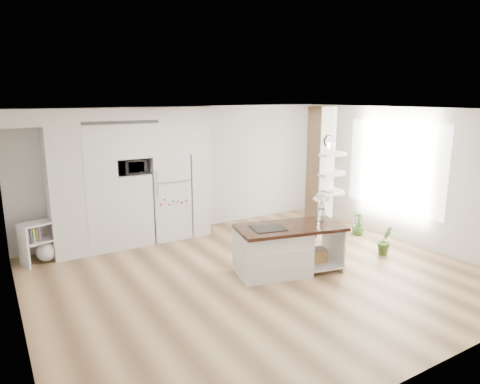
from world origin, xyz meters
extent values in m
cube|color=tan|center=(0.00, 0.00, 0.00)|extent=(7.00, 6.00, 0.01)
cube|color=white|center=(0.00, 0.00, 2.70)|extent=(7.00, 6.00, 0.04)
cube|color=silver|center=(0.00, 3.00, 1.35)|extent=(7.00, 0.04, 2.70)
cube|color=silver|center=(0.00, -3.00, 1.35)|extent=(7.00, 0.04, 2.70)
cube|color=silver|center=(-3.50, 0.00, 1.35)|extent=(0.04, 6.00, 2.70)
cube|color=silver|center=(3.50, 0.00, 1.35)|extent=(0.04, 6.00, 2.70)
cube|color=white|center=(-2.20, 2.67, 1.20)|extent=(1.20, 0.65, 2.40)
cube|color=white|center=(-1.27, 2.67, 0.71)|extent=(0.65, 0.65, 1.42)
cube|color=white|center=(-1.27, 2.67, 2.08)|extent=(0.65, 0.65, 0.65)
cube|color=white|center=(-0.53, 2.67, 2.08)|extent=(0.85, 0.65, 0.65)
cube|color=white|center=(0.10, 2.67, 1.20)|extent=(0.40, 0.65, 2.40)
cube|color=silver|center=(-1.50, 2.65, 2.55)|extent=(4.00, 0.70, 0.30)
cube|color=#262626|center=(-1.50, 2.31, 2.44)|extent=(1.40, 0.04, 0.06)
cube|color=white|center=(-0.53, 2.68, 0.88)|extent=(0.78, 0.66, 1.75)
cube|color=#B2B2B7|center=(-0.53, 2.34, 1.24)|extent=(0.78, 0.01, 0.03)
cube|color=silver|center=(2.30, 1.20, 1.35)|extent=(0.40, 0.40, 2.70)
cube|color=#987B55|center=(2.09, 1.20, 1.35)|extent=(0.02, 0.40, 2.70)
cube|color=#987B55|center=(2.30, 1.41, 1.35)|extent=(0.40, 0.02, 2.70)
cylinder|color=black|center=(2.30, 0.99, 2.02)|extent=(0.25, 0.03, 0.25)
cylinder|color=white|center=(2.30, 0.98, 2.02)|extent=(0.21, 0.01, 0.21)
plane|color=white|center=(3.48, 0.30, 1.50)|extent=(0.00, 2.40, 2.40)
cylinder|color=white|center=(1.70, 0.15, 2.12)|extent=(0.12, 0.12, 0.10)
cube|color=white|center=(0.23, -0.02, 0.37)|extent=(1.29, 0.99, 0.75)
cube|color=white|center=(1.05, -0.21, 0.10)|extent=(0.77, 0.87, 0.04)
cube|color=white|center=(1.34, -0.27, 0.37)|extent=(0.20, 0.74, 0.75)
cube|color=black|center=(0.53, -0.09, 0.77)|extent=(1.92, 1.22, 0.05)
cube|color=black|center=(0.14, 0.00, 0.80)|extent=(0.62, 0.55, 0.01)
cube|color=tan|center=(1.01, -0.20, 0.23)|extent=(0.41, 0.34, 0.22)
cylinder|color=white|center=(1.16, -0.14, 0.91)|extent=(0.12, 0.12, 0.22)
cube|color=white|center=(-3.28, 2.40, 0.38)|extent=(0.15, 0.35, 0.75)
cube|color=white|center=(-2.72, 2.60, 0.38)|extent=(0.15, 0.35, 0.75)
cube|color=white|center=(-3.00, 2.50, 0.74)|extent=(0.72, 0.56, 0.03)
cube|color=white|center=(-3.00, 2.50, 0.41)|extent=(0.69, 0.55, 0.03)
sphere|color=white|center=(-2.92, 2.53, 0.18)|extent=(0.37, 0.37, 0.37)
imported|color=#436E2C|center=(2.54, -0.37, 0.27)|extent=(0.35, 0.31, 0.54)
imported|color=#436E2C|center=(3.00, 0.72, 0.25)|extent=(0.28, 0.28, 0.49)
imported|color=#2D2D2D|center=(-1.27, 2.62, 1.57)|extent=(0.54, 0.37, 0.30)
imported|color=#436E2C|center=(2.63, 1.30, 1.52)|extent=(0.27, 0.23, 0.30)
imported|color=white|center=(2.30, 0.90, 1.00)|extent=(0.22, 0.22, 0.05)
camera|label=1|loc=(-3.68, -5.47, 2.90)|focal=32.00mm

